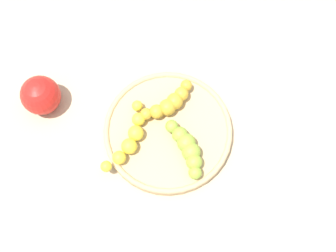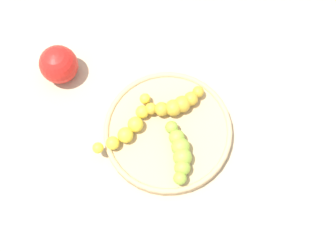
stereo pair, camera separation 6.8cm
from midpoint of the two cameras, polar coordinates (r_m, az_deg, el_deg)
name	(u,v)px [view 1 (the left image)]	position (r m, az deg, el deg)	size (l,w,h in m)	color
ground_plane	(168,133)	(0.72, -2.70, -1.42)	(2.40, 2.40, 0.00)	tan
fruit_bowl	(168,131)	(0.71, -2.74, -1.10)	(0.23, 0.23, 0.02)	tan
banana_spotted	(169,103)	(0.70, -2.55, 3.02)	(0.08, 0.10, 0.03)	gold
banana_yellow	(130,138)	(0.69, -8.45, -2.19)	(0.13, 0.08, 0.03)	yellow
banana_green	(187,148)	(0.67, -0.07, -3.62)	(0.10, 0.06, 0.03)	#8CAD38
apple_red	(41,95)	(0.76, -20.59, 3.89)	(0.07, 0.07, 0.07)	red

